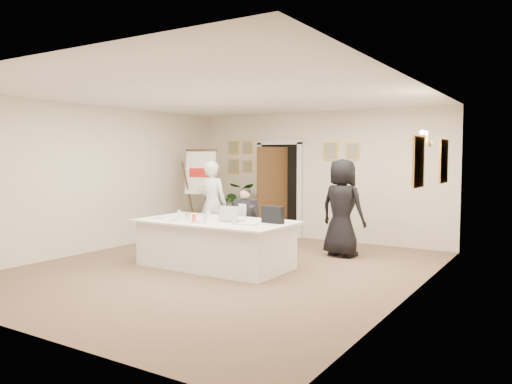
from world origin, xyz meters
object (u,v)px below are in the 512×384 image
Objects in this scene: conference_table at (216,243)px; paper_stack at (247,224)px; seated_man at (244,222)px; steel_jug at (188,216)px; potted_palm at (234,208)px; flip_chart at (202,198)px; laptop at (233,213)px; standing_man at (212,204)px; oj_glass at (194,218)px; laptop_bag at (273,215)px; standing_woman at (342,208)px.

conference_table is 0.86m from paper_stack.
steel_jug is (-0.37, -1.16, 0.19)m from seated_man.
potted_palm reaches higher than steel_jug.
flip_chart reaches higher than laptop.
laptop is (1.54, -1.47, 0.04)m from standing_man.
oj_glass is at bearing -103.40° from seated_man.
conference_table is 1.03m from seated_man.
flip_chart is 5.07× the size of laptop_bag.
laptop_bag is 3.50× the size of steel_jug.
potted_palm is 11.08× the size of steel_jug.
laptop_bag reaches higher than conference_table.
steel_jug is (1.58, -2.39, -0.07)m from flip_chart.
paper_stack is at bearing -114.95° from laptop_bag.
flip_chart is 2.86m from steel_jug.
seated_man is 1.04× the size of potted_palm.
potted_palm is 9.38× the size of oj_glass.
standing_man is 4.82× the size of laptop.
seated_man reaches higher than conference_table.
seated_man is at bearing -32.25° from flip_chart.
laptop_bag is at bearing 140.20° from standing_man.
standing_man reaches higher than potted_palm.
flip_chart is 6.84× the size of paper_stack.
laptop is at bearing 149.78° from paper_stack.
flip_chart is 5.41× the size of laptop.
standing_man is 6.10× the size of paper_stack.
paper_stack is 2.59× the size of steel_jug.
conference_table is 1.45× the size of standing_woman.
oj_glass is (-0.06, -1.38, 0.20)m from seated_man.
standing_woman is 6.25× the size of paper_stack.
steel_jug is at bearing -159.52° from conference_table.
laptop_bag is at bearing -33.98° from flip_chart.
laptop is (0.31, 0.07, 0.52)m from conference_table.
seated_man is at bearing 87.60° from oj_glass.
seated_man is at bearing 94.69° from conference_table.
seated_man is at bearing 125.04° from paper_stack.
flip_chart is at bearing 132.38° from conference_table.
conference_table is 1.49× the size of standing_man.
steel_jug is at bearing -171.07° from laptop.
seated_man is at bearing 150.36° from laptop_bag.
seated_man is (-0.08, 0.99, 0.24)m from conference_table.
laptop_bag is at bearing 11.16° from conference_table.
seated_man is at bearing 42.17° from standing_woman.
standing_man is at bearing 127.82° from laptop.
standing_man is 2.13m from laptop.
laptop_bag is at bearing 14.16° from steel_jug.
paper_stack is 1.19m from steel_jug.
laptop is (-1.12, -1.87, 0.02)m from standing_woman.
oj_glass is at bearing -35.24° from steel_jug.
standing_woman is at bearing 50.62° from laptop.
paper_stack is (-0.24, -0.38, -0.12)m from laptop_bag.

